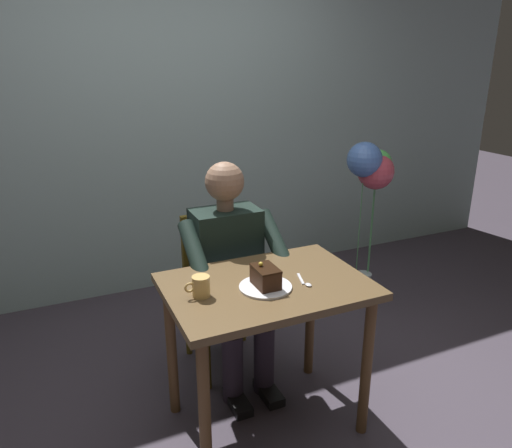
% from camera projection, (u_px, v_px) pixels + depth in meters
% --- Properties ---
extents(ground_plane, '(14.00, 14.00, 0.00)m').
position_uv_depth(ground_plane, '(266.00, 420.00, 2.41)').
color(ground_plane, '#433B46').
extents(cafe_rear_panel, '(6.40, 0.12, 3.00)m').
position_uv_depth(cafe_rear_panel, '(161.00, 90.00, 3.45)').
color(cafe_rear_panel, '#9BB6B3').
rests_on(cafe_rear_panel, ground).
extents(dining_table, '(0.91, 0.63, 0.76)m').
position_uv_depth(dining_table, '(267.00, 306.00, 2.20)').
color(dining_table, brown).
rests_on(dining_table, ground).
extents(chair, '(0.42, 0.42, 0.88)m').
position_uv_depth(chair, '(221.00, 284.00, 2.78)').
color(chair, brown).
rests_on(chair, ground).
extents(seated_person, '(0.53, 0.58, 1.21)m').
position_uv_depth(seated_person, '(232.00, 272.00, 2.58)').
color(seated_person, black).
rests_on(seated_person, ground).
extents(dessert_plate, '(0.23, 0.23, 0.01)m').
position_uv_depth(dessert_plate, '(265.00, 287.00, 2.11)').
color(dessert_plate, white).
rests_on(dessert_plate, dining_table).
extents(cake_slice, '(0.09, 0.14, 0.11)m').
position_uv_depth(cake_slice, '(266.00, 277.00, 2.10)').
color(cake_slice, '#361F13').
rests_on(cake_slice, dessert_plate).
extents(coffee_cup, '(0.11, 0.08, 0.09)m').
position_uv_depth(coffee_cup, '(201.00, 286.00, 2.02)').
color(coffee_cup, tan).
rests_on(coffee_cup, dining_table).
extents(dessert_spoon, '(0.04, 0.14, 0.01)m').
position_uv_depth(dessert_spoon, '(305.00, 282.00, 2.16)').
color(dessert_spoon, silver).
rests_on(dessert_spoon, dining_table).
extents(balloon_display, '(0.35, 0.25, 1.19)m').
position_uv_depth(balloon_display, '(371.00, 176.00, 3.29)').
color(balloon_display, '#B2C1C6').
rests_on(balloon_display, ground).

